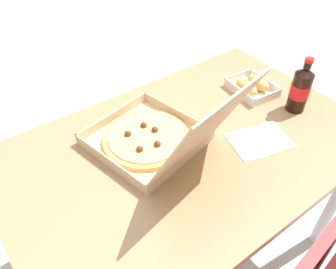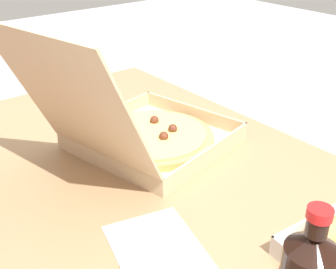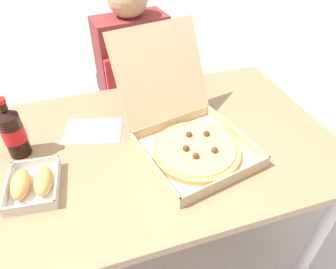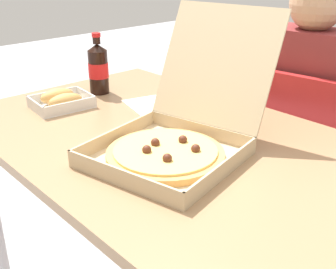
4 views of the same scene
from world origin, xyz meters
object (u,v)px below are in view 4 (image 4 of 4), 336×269
pizza_box_open (175,137)px  bread_side_box (61,100)px  cola_bottle (98,68)px  paper_menu (153,106)px  diner_person (309,101)px  chair (297,154)px

pizza_box_open → bread_side_box: size_ratio=2.75×
cola_bottle → paper_menu: bearing=10.4°
bread_side_box → diner_person: bearing=59.7°
chair → diner_person: diner_person is taller
chair → cola_bottle: 0.85m
chair → bread_side_box: (-0.48, -0.75, 0.28)m
diner_person → bread_side_box: bearing=-120.3°
pizza_box_open → cola_bottle: pizza_box_open is taller
diner_person → paper_menu: (-0.26, -0.58, 0.05)m
cola_bottle → diner_person: bearing=50.2°
diner_person → pizza_box_open: diner_person is taller
paper_menu → diner_person: bearing=80.4°
diner_person → bread_side_box: diner_person is taller
bread_side_box → cola_bottle: (-0.05, 0.19, 0.07)m
pizza_box_open → cola_bottle: size_ratio=2.50×
pizza_box_open → bread_side_box: pizza_box_open is taller
chair → paper_menu: chair is taller
cola_bottle → paper_menu: size_ratio=1.07×
bread_side_box → pizza_box_open: bearing=4.4°
bread_side_box → paper_menu: bearing=48.3°
pizza_box_open → cola_bottle: bearing=165.6°
diner_person → bread_side_box: 0.94m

